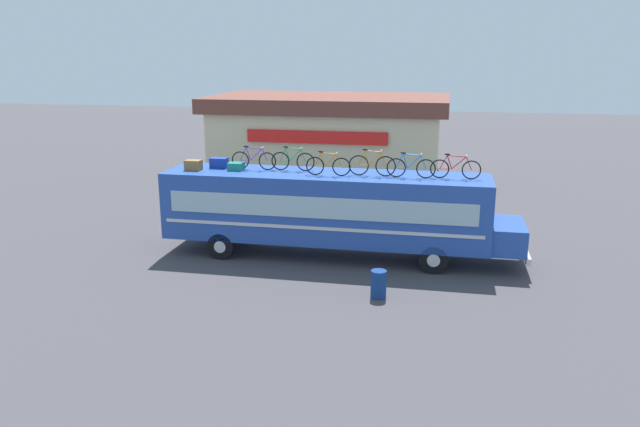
% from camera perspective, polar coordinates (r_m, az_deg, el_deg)
% --- Properties ---
extents(ground_plane, '(120.00, 120.00, 0.00)m').
position_cam_1_polar(ground_plane, '(23.64, 0.46, -3.85)').
color(ground_plane, '#423F44').
extents(bus, '(13.29, 2.66, 3.16)m').
position_cam_1_polar(bus, '(23.07, 1.02, 0.54)').
color(bus, '#23479E').
rests_on(bus, ground).
extents(luggage_bag_1, '(0.59, 0.41, 0.38)m').
position_cam_1_polar(luggage_bag_1, '(23.94, -11.52, 4.37)').
color(luggage_bag_1, olive).
rests_on(luggage_bag_1, bus).
extents(luggage_bag_2, '(0.65, 0.40, 0.39)m').
position_cam_1_polar(luggage_bag_2, '(24.23, -9.23, 4.60)').
color(luggage_bag_2, '#193899').
rests_on(luggage_bag_2, bus).
extents(luggage_bag_3, '(0.54, 0.51, 0.29)m').
position_cam_1_polar(luggage_bag_3, '(23.69, -7.69, 4.31)').
color(luggage_bag_3, '#1E7F66').
rests_on(luggage_bag_3, bus).
extents(rooftop_bicycle_1, '(1.74, 0.44, 0.90)m').
position_cam_1_polar(rooftop_bicycle_1, '(23.66, -6.09, 4.92)').
color(rooftop_bicycle_1, black).
rests_on(rooftop_bicycle_1, bus).
extents(rooftop_bicycle_2, '(1.66, 0.44, 0.92)m').
position_cam_1_polar(rooftop_bicycle_2, '(23.34, -2.51, 4.87)').
color(rooftop_bicycle_2, black).
rests_on(rooftop_bicycle_2, bus).
extents(rooftop_bicycle_3, '(1.63, 0.44, 0.89)m').
position_cam_1_polar(rooftop_bicycle_3, '(22.38, 0.74, 4.43)').
color(rooftop_bicycle_3, black).
rests_on(rooftop_bicycle_3, bus).
extents(rooftop_bicycle_4, '(1.70, 0.44, 0.97)m').
position_cam_1_polar(rooftop_bicycle_4, '(22.40, 4.79, 4.47)').
color(rooftop_bicycle_4, black).
rests_on(rooftop_bicycle_4, bus).
extents(rooftop_bicycle_5, '(1.73, 0.44, 0.91)m').
position_cam_1_polar(rooftop_bicycle_5, '(22.22, 8.32, 4.22)').
color(rooftop_bicycle_5, black).
rests_on(rooftop_bicycle_5, bus).
extents(rooftop_bicycle_6, '(1.76, 0.44, 0.89)m').
position_cam_1_polar(rooftop_bicycle_6, '(22.32, 12.29, 4.07)').
color(rooftop_bicycle_6, black).
rests_on(rooftop_bicycle_6, bus).
extents(roadside_building, '(14.21, 8.44, 4.89)m').
position_cam_1_polar(roadside_building, '(38.46, 0.89, 7.19)').
color(roadside_building, beige).
rests_on(roadside_building, ground).
extents(trash_bin, '(0.49, 0.49, 0.89)m').
position_cam_1_polar(trash_bin, '(19.65, 5.38, -6.46)').
color(trash_bin, navy).
rests_on(trash_bin, ground).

